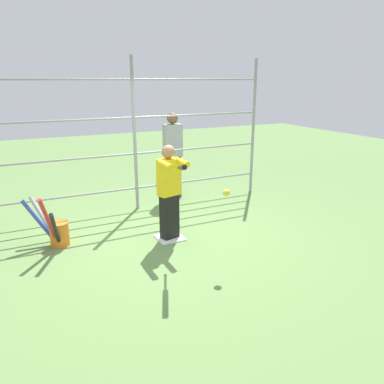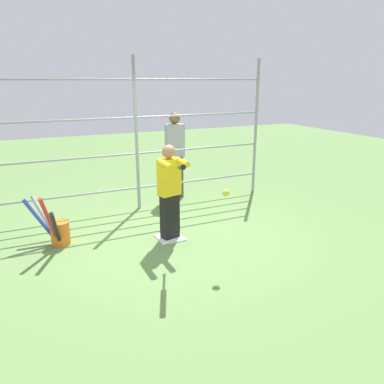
# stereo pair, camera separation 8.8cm
# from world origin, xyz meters

# --- Properties ---
(ground_plane) EXTENTS (24.00, 24.00, 0.00)m
(ground_plane) POSITION_xyz_m (0.00, 0.00, 0.00)
(ground_plane) COLOR #608447
(home_plate) EXTENTS (0.40, 0.40, 0.02)m
(home_plate) POSITION_xyz_m (0.00, 0.00, 0.01)
(home_plate) COLOR white
(home_plate) RESTS_ON ground
(fence_backstop) EXTENTS (5.31, 0.06, 2.81)m
(fence_backstop) POSITION_xyz_m (0.00, -1.60, 1.40)
(fence_backstop) COLOR #939399
(fence_backstop) RESTS_ON ground
(batter) EXTENTS (0.37, 0.56, 1.48)m
(batter) POSITION_xyz_m (0.00, 0.01, 0.80)
(batter) COLOR black
(batter) RESTS_ON ground
(baseball_bat_swinging) EXTENTS (0.32, 0.78, 0.24)m
(baseball_bat_swinging) POSITION_xyz_m (0.16, 0.85, 1.33)
(baseball_bat_swinging) COLOR black
(softball_in_flight) EXTENTS (0.10, 0.10, 0.10)m
(softball_in_flight) POSITION_xyz_m (-0.35, 1.08, 1.00)
(softball_in_flight) COLOR yellow
(bat_bucket) EXTENTS (0.63, 0.98, 0.85)m
(bat_bucket) POSITION_xyz_m (1.62, -0.49, 0.24)
(bat_bucket) COLOR orange
(bat_bucket) RESTS_ON ground
(bystander_behind_fence) EXTENTS (0.37, 0.23, 1.77)m
(bystander_behind_fence) POSITION_xyz_m (-0.91, -1.95, 0.92)
(bystander_behind_fence) COLOR #3F3F47
(bystander_behind_fence) RESTS_ON ground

